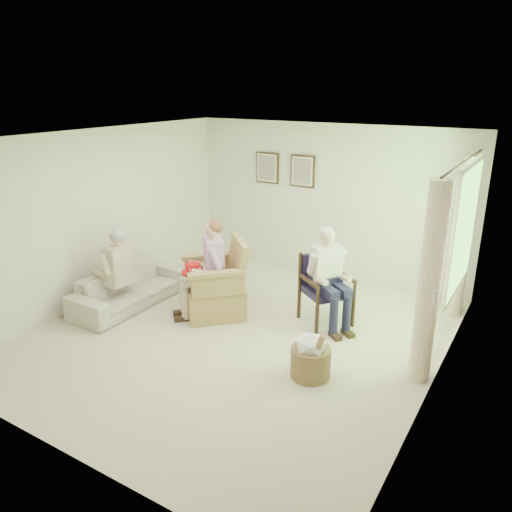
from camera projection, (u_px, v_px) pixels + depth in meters
The scene contains 19 objects.
floor at pixel (239, 334), 6.74m from camera, with size 5.50×5.50×0.00m, color beige.
back_wall at pixel (326, 201), 8.53m from camera, with size 5.00×0.04×2.60m, color silver.
front_wall at pixel (54, 329), 4.09m from camera, with size 5.00×0.04×2.60m, color silver.
left_wall at pixel (100, 217), 7.54m from camera, with size 0.04×5.50×2.60m, color silver.
right_wall at pixel (443, 281), 5.08m from camera, with size 0.04×5.50×2.60m, color silver.
ceiling at pixel (237, 138), 5.89m from camera, with size 5.00×5.50×0.02m, color white.
window at pixel (464, 226), 5.98m from camera, with size 0.13×2.50×1.63m.
curtain_left at pixel (429, 284), 5.39m from camera, with size 0.34×0.34×2.30m, color beige.
curtain_right at pixel (463, 239), 6.98m from camera, with size 0.34×0.34×2.30m, color beige.
framed_print_left at pixel (267, 168), 8.91m from camera, with size 0.45×0.05×0.55m.
framed_print_right at pixel (302, 171), 8.56m from camera, with size 0.45×0.05×0.55m.
wicker_armchair at pixel (216, 290), 7.27m from camera, with size 0.86×0.86×1.10m.
wood_armchair at pixel (329, 286), 6.99m from camera, with size 0.62×0.58×0.96m.
sofa at pixel (129, 288), 7.56m from camera, with size 0.73×1.88×0.55m, color beige.
person_wicker at pixel (209, 263), 7.01m from camera, with size 0.40×0.62×1.38m.
person_dark at pixel (325, 271), 6.77m from camera, with size 0.40×0.63×1.36m.
person_sofa at pixel (116, 267), 7.25m from camera, with size 0.42×0.62×1.23m.
red_hat at pixel (193, 269), 7.02m from camera, with size 0.32×0.32×0.14m.
hatbox at pixel (311, 356), 5.69m from camera, with size 0.62×0.62×0.68m.
Camera 1 is at (3.32, -5.02, 3.20)m, focal length 35.00 mm.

